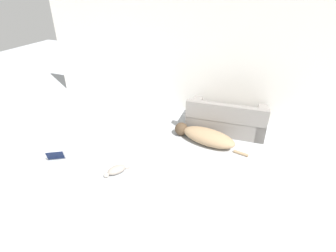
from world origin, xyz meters
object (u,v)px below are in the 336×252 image
dog (205,136)px  cat (116,170)px  couch (226,119)px  laptop_open (55,160)px

dog → cat: bearing=64.3°
couch → cat: bearing=53.4°
couch → laptop_open: size_ratio=3.92×
cat → laptop_open: bearing=-48.8°
couch → laptop_open: couch is taller
dog → cat: size_ratio=3.68×
couch → cat: couch is taller
couch → dog: (-0.29, -0.73, -0.09)m
dog → laptop_open: size_ratio=3.70×
dog → laptop_open: bearing=47.4°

